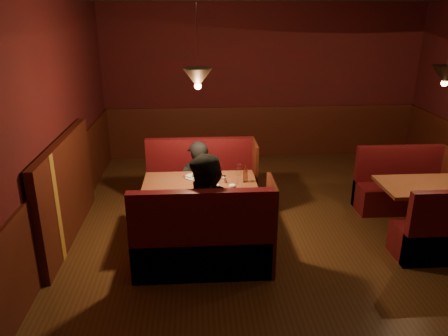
{
  "coord_description": "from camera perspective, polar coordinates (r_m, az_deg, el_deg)",
  "views": [
    {
      "loc": [
        -1.28,
        -4.75,
        2.8
      ],
      "look_at": [
        -0.95,
        0.25,
        0.95
      ],
      "focal_mm": 35.0,
      "sensor_mm": 36.0,
      "label": 1
    }
  ],
  "objects": [
    {
      "name": "room",
      "position": [
        5.2,
        7.54,
        0.41
      ],
      "size": [
        6.02,
        7.02,
        2.92
      ],
      "color": "#4C2D13",
      "rests_on": "ground"
    },
    {
      "name": "main_table",
      "position": [
        5.48,
        -2.98,
        -3.68
      ],
      "size": [
        1.41,
        0.86,
        0.99
      ],
      "color": "#562B19",
      "rests_on": "ground"
    },
    {
      "name": "main_bench_far",
      "position": [
        6.31,
        -2.92,
        -2.78
      ],
      "size": [
        1.55,
        0.55,
        1.06
      ],
      "color": "#47080D",
      "rests_on": "ground"
    },
    {
      "name": "main_bench_near",
      "position": [
        4.88,
        -2.59,
        -10.14
      ],
      "size": [
        1.55,
        0.55,
        1.06
      ],
      "color": "#47080D",
      "rests_on": "ground"
    },
    {
      "name": "second_table",
      "position": [
        6.25,
        24.74,
        -3.42
      ],
      "size": [
        1.17,
        0.75,
        0.66
      ],
      "color": "#562B19",
      "rests_on": "ground"
    },
    {
      "name": "second_bench_far",
      "position": [
        6.9,
        22.08,
        -2.61
      ],
      "size": [
        1.3,
        0.48,
        0.93
      ],
      "color": "#47080D",
      "rests_on": "ground"
    },
    {
      "name": "diner_a",
      "position": [
        5.94,
        -3.49,
        -0.08
      ],
      "size": [
        0.6,
        0.46,
        1.48
      ],
      "primitive_type": "imported",
      "rotation": [
        0.0,
        0.0,
        3.36
      ],
      "color": "black",
      "rests_on": "ground"
    },
    {
      "name": "diner_b",
      "position": [
        4.76,
        -1.92,
        -4.09
      ],
      "size": [
        1.01,
        0.92,
        1.68
      ],
      "primitive_type": "imported",
      "rotation": [
        0.0,
        0.0,
        -0.43
      ],
      "color": "black",
      "rests_on": "ground"
    }
  ]
}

